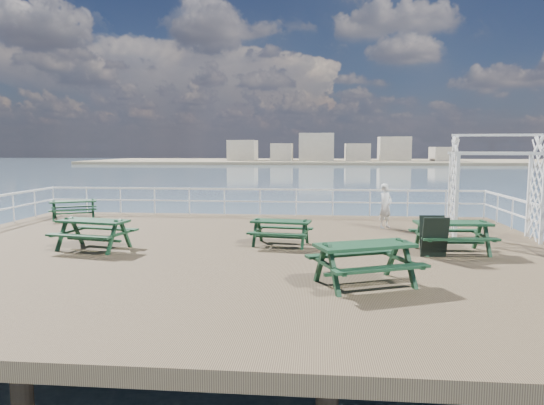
{
  "coord_description": "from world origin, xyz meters",
  "views": [
    {
      "loc": [
        2.31,
        -12.65,
        2.76
      ],
      "look_at": [
        0.96,
        1.76,
        1.1
      ],
      "focal_mm": 32.0,
      "sensor_mm": 36.0,
      "label": 1
    }
  ],
  "objects_px": {
    "picnic_table_a": "(74,206)",
    "picnic_table_c": "(452,230)",
    "picnic_table_e": "(365,255)",
    "person": "(386,206)",
    "picnic_table_d": "(93,228)",
    "picnic_table_b": "(281,227)",
    "trellis_arbor": "(494,193)"
  },
  "relations": [
    {
      "from": "picnic_table_a",
      "to": "picnic_table_c",
      "type": "relative_size",
      "value": 1.04
    },
    {
      "from": "picnic_table_e",
      "to": "person",
      "type": "height_order",
      "value": "person"
    },
    {
      "from": "picnic_table_a",
      "to": "picnic_table_d",
      "type": "relative_size",
      "value": 0.98
    },
    {
      "from": "picnic_table_b",
      "to": "trellis_arbor",
      "type": "distance_m",
      "value": 6.55
    },
    {
      "from": "picnic_table_a",
      "to": "picnic_table_d",
      "type": "height_order",
      "value": "picnic_table_d"
    },
    {
      "from": "picnic_table_b",
      "to": "picnic_table_e",
      "type": "distance_m",
      "value": 4.29
    },
    {
      "from": "trellis_arbor",
      "to": "picnic_table_d",
      "type": "bearing_deg",
      "value": -161.17
    },
    {
      "from": "picnic_table_d",
      "to": "picnic_table_c",
      "type": "bearing_deg",
      "value": 13.73
    },
    {
      "from": "picnic_table_b",
      "to": "person",
      "type": "relative_size",
      "value": 1.19
    },
    {
      "from": "picnic_table_a",
      "to": "picnic_table_c",
      "type": "xyz_separation_m",
      "value": [
        12.87,
        -4.78,
        0.07
      ]
    },
    {
      "from": "picnic_table_d",
      "to": "person",
      "type": "height_order",
      "value": "person"
    },
    {
      "from": "picnic_table_a",
      "to": "trellis_arbor",
      "type": "distance_m",
      "value": 14.89
    },
    {
      "from": "picnic_table_c",
      "to": "picnic_table_b",
      "type": "bearing_deg",
      "value": 169.52
    },
    {
      "from": "picnic_table_c",
      "to": "picnic_table_d",
      "type": "distance_m",
      "value": 9.58
    },
    {
      "from": "picnic_table_a",
      "to": "person",
      "type": "xyz_separation_m",
      "value": [
        11.67,
        -1.0,
        0.24
      ]
    },
    {
      "from": "picnic_table_a",
      "to": "picnic_table_e",
      "type": "distance_m",
      "value": 13.08
    },
    {
      "from": "picnic_table_c",
      "to": "picnic_table_d",
      "type": "relative_size",
      "value": 0.94
    },
    {
      "from": "picnic_table_c",
      "to": "picnic_table_d",
      "type": "height_order",
      "value": "picnic_table_c"
    },
    {
      "from": "picnic_table_b",
      "to": "person",
      "type": "xyz_separation_m",
      "value": [
        3.34,
        3.26,
        0.25
      ]
    },
    {
      "from": "picnic_table_a",
      "to": "picnic_table_d",
      "type": "xyz_separation_m",
      "value": [
        3.3,
        -5.26,
        0.06
      ]
    },
    {
      "from": "picnic_table_c",
      "to": "picnic_table_d",
      "type": "bearing_deg",
      "value": 178.92
    },
    {
      "from": "person",
      "to": "picnic_table_a",
      "type": "bearing_deg",
      "value": 131.35
    },
    {
      "from": "picnic_table_b",
      "to": "picnic_table_c",
      "type": "xyz_separation_m",
      "value": [
        4.55,
        -0.52,
        0.08
      ]
    },
    {
      "from": "picnic_table_c",
      "to": "picnic_table_d",
      "type": "xyz_separation_m",
      "value": [
        -9.57,
        -0.48,
        -0.01
      ]
    },
    {
      "from": "picnic_table_b",
      "to": "picnic_table_d",
      "type": "bearing_deg",
      "value": -160.71
    },
    {
      "from": "picnic_table_c",
      "to": "picnic_table_e",
      "type": "distance_m",
      "value": 4.17
    },
    {
      "from": "picnic_table_c",
      "to": "trellis_arbor",
      "type": "distance_m",
      "value": 2.84
    },
    {
      "from": "picnic_table_e",
      "to": "person",
      "type": "relative_size",
      "value": 1.59
    },
    {
      "from": "picnic_table_d",
      "to": "picnic_table_e",
      "type": "bearing_deg",
      "value": -10.99
    },
    {
      "from": "picnic_table_b",
      "to": "picnic_table_a",
      "type": "bearing_deg",
      "value": 160.94
    },
    {
      "from": "picnic_table_d",
      "to": "person",
      "type": "distance_m",
      "value": 9.39
    },
    {
      "from": "picnic_table_a",
      "to": "person",
      "type": "relative_size",
      "value": 1.36
    }
  ]
}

